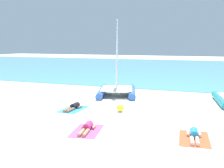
{
  "coord_description": "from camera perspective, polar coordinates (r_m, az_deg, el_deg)",
  "views": [
    {
      "loc": [
        5.72,
        -10.19,
        3.54
      ],
      "look_at": [
        0.0,
        4.75,
        1.2
      ],
      "focal_mm": 44.48,
      "sensor_mm": 36.0,
      "label": 1
    }
  ],
  "objects": [
    {
      "name": "ground_plane",
      "position": [
        21.28,
        5.07,
        -1.28
      ],
      "size": [
        120.0,
        120.0,
        0.0
      ],
      "primitive_type": "plane",
      "color": "white"
    },
    {
      "name": "towel_center_left",
      "position": [
        15.27,
        -7.98,
        -5.15
      ],
      "size": [
        1.13,
        1.92,
        0.01
      ],
      "primitive_type": "cube",
      "rotation": [
        0.0,
        0.0,
        0.02
      ],
      "color": "#338CD8",
      "rests_on": "ground"
    },
    {
      "name": "sunbather_center_left",
      "position": [
        15.3,
        -7.87,
        -4.64
      ],
      "size": [
        0.55,
        1.56,
        0.3
      ],
      "rotation": [
        0.0,
        0.0,
        0.02
      ],
      "color": "black",
      "rests_on": "towel_center_left"
    },
    {
      "name": "towel_rightmost",
      "position": [
        11.05,
        16.53,
        -10.7
      ],
      "size": [
        1.32,
        2.02,
        0.01
      ],
      "primitive_type": "cube",
      "rotation": [
        0.0,
        0.0,
        0.12
      ],
      "color": "#EA5933",
      "rests_on": "ground"
    },
    {
      "name": "towel_center_right",
      "position": [
        11.55,
        -5.21,
        -9.54
      ],
      "size": [
        1.45,
        2.08,
        0.01
      ],
      "primitive_type": "cube",
      "rotation": [
        0.0,
        0.0,
        0.2
      ],
      "color": "#D84C99",
      "rests_on": "ground"
    },
    {
      "name": "ocean_water",
      "position": [
        41.29,
        12.94,
        3.23
      ],
      "size": [
        120.0,
        40.0,
        0.05
      ],
      "primitive_type": "cube",
      "color": "#5BB2C1",
      "rests_on": "ground"
    },
    {
      "name": "sunbather_rightmost",
      "position": [
        11.07,
        16.54,
        -9.97
      ],
      "size": [
        0.6,
        1.57,
        0.3
      ],
      "rotation": [
        0.0,
        0.0,
        0.12
      ],
      "color": "#268CCC",
      "rests_on": "towel_rightmost"
    },
    {
      "name": "beach_ball",
      "position": [
        14.54,
        1.71,
        -4.94
      ],
      "size": [
        0.41,
        0.41,
        0.41
      ],
      "primitive_type": "sphere",
      "color": "yellow",
      "rests_on": "ground"
    },
    {
      "name": "sailboat_blue",
      "position": [
        19.0,
        0.99,
        -0.05
      ],
      "size": [
        3.61,
        4.56,
        5.19
      ],
      "rotation": [
        0.0,
        0.0,
        0.3
      ],
      "color": "blue",
      "rests_on": "ground"
    },
    {
      "name": "sunbather_center_right",
      "position": [
        11.57,
        -5.13,
        -8.85
      ],
      "size": [
        0.7,
        1.56,
        0.3
      ],
      "rotation": [
        0.0,
        0.0,
        0.2
      ],
      "color": "#D83372",
      "rests_on": "towel_center_right"
    }
  ]
}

